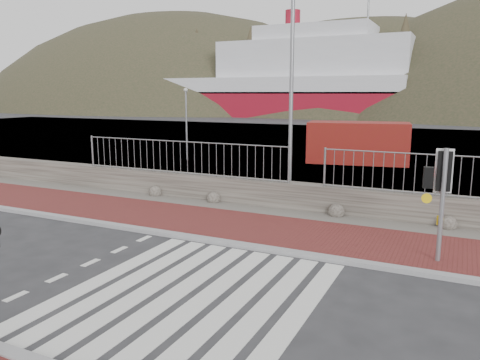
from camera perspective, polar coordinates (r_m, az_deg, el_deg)
The scene contains 14 objects.
ground at distance 9.32m, azimuth -5.99°, elevation -13.80°, with size 220.00×220.00×0.00m, color #28282B.
sidewalk_far at distance 13.10m, azimuth 4.40°, elevation -6.31°, with size 40.00×3.00×0.08m, color maroon.
kerb_far at distance 11.78m, azimuth 1.73°, elevation -8.20°, with size 40.00×0.25×0.12m, color gray.
zebra_crossing at distance 9.32m, azimuth -5.99°, elevation -13.77°, with size 4.62×5.60×0.01m.
gravel_strip at distance 14.92m, azimuth 7.20°, elevation -4.31°, with size 40.00×1.50×0.06m, color #59544C.
stone_wall at distance 15.56m, azimuth 8.17°, elevation -2.12°, with size 40.00×0.60×0.90m, color #453F38.
railing at distance 15.18m, azimuth 8.13°, elevation 2.82°, with size 18.07×0.07×1.22m.
quay at distance 35.60m, azimuth 18.23°, elevation 3.85°, with size 120.00×40.00×0.50m, color #4C4C4F.
water at distance 70.36m, azimuth 22.05°, elevation 6.67°, with size 220.00×50.00×0.05m, color #3F4C54.
ferry at distance 80.58m, azimuth 4.48°, elevation 11.61°, with size 50.00×16.00×20.00m.
hills_backdrop at distance 98.86m, azimuth 26.03°, elevation -6.33°, with size 254.00×90.00×100.00m.
traffic_signal_far at distance 11.25m, azimuth 23.42°, elevation -0.14°, with size 0.65×0.30×2.65m.
streetlight at distance 16.22m, azimuth 6.77°, elevation 12.34°, with size 1.64×0.42×7.75m.
shipping_container at distance 26.81m, azimuth 14.16°, elevation 4.44°, with size 5.41×2.26×2.26m, color maroon.
Camera 1 is at (4.50, -7.21, 3.84)m, focal length 35.00 mm.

